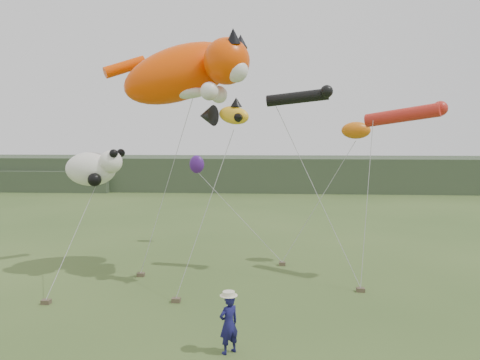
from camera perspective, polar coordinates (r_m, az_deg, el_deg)
name	(u,v)px	position (r m, az deg, el deg)	size (l,w,h in m)	color
ground	(216,337)	(15.91, -2.90, -18.53)	(120.00, 120.00, 0.00)	#385123
headland	(235,173)	(59.52, -0.62, 0.83)	(90.00, 13.00, 4.00)	#2D3D28
festival_attendant	(229,324)	(14.48, -1.38, -17.13)	(0.65, 0.43, 1.79)	#15144E
sandbag_anchors	(206,284)	(20.72, -4.22, -12.58)	(12.71, 6.42, 0.17)	brown
cat_kite	(190,72)	(22.00, -6.07, 13.02)	(7.24, 4.21, 4.11)	#F24401
fish_kite	(224,115)	(19.72, -1.98, 7.95)	(2.46, 1.60, 1.21)	yellow
tube_kites	(365,107)	(21.83, 14.98, 8.62)	(7.81, 2.23, 1.87)	black
panda_kite	(94,168)	(22.49, -17.37, 1.38)	(2.75, 1.78, 1.71)	white
misc_kites	(291,144)	(24.92, 6.25, 4.36)	(9.75, 4.88, 2.89)	orange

